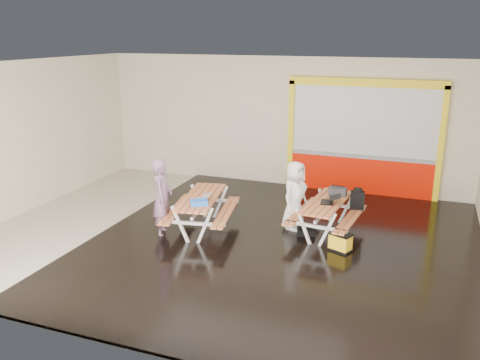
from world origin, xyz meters
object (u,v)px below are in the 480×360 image
at_px(laptop_right, 330,200).
at_px(laptop_left, 203,198).
at_px(person_left, 162,198).
at_px(toolbox, 338,191).
at_px(picnic_table_left, 201,205).
at_px(fluke_bag, 340,242).
at_px(picnic_table_right, 326,209).
at_px(backpack, 357,199).
at_px(dark_case, 306,231).
at_px(blue_pouch, 199,202).
at_px(person_right, 295,196).

bearing_deg(laptop_right, laptop_left, -160.92).
distance_m(person_left, laptop_left, 0.83).
relative_size(laptop_right, toolbox, 1.13).
height_order(picnic_table_left, fluke_bag, picnic_table_left).
distance_m(picnic_table_right, person_left, 3.40).
distance_m(toolbox, backpack, 0.45).
distance_m(picnic_table_left, person_left, 0.84).
height_order(toolbox, backpack, toolbox).
bearing_deg(laptop_left, dark_case, 18.70).
bearing_deg(backpack, toolbox, -169.70).
height_order(person_left, blue_pouch, person_left).
bearing_deg(dark_case, laptop_left, -161.30).
height_order(person_left, toolbox, person_left).
bearing_deg(picnic_table_right, person_left, -159.59).
xyz_separation_m(person_right, backpack, (1.23, 0.52, -0.11)).
relative_size(picnic_table_left, picnic_table_right, 1.09).
height_order(person_left, dark_case, person_left).
bearing_deg(toolbox, fluke_bag, -76.50).
bearing_deg(person_left, backpack, -83.03).
relative_size(laptop_right, fluke_bag, 0.89).
bearing_deg(backpack, picnic_table_left, -157.73).
bearing_deg(laptop_left, toolbox, 29.15).
relative_size(blue_pouch, toolbox, 0.88).
xyz_separation_m(toolbox, backpack, (0.41, 0.07, -0.16)).
distance_m(picnic_table_right, laptop_left, 2.57).
height_order(picnic_table_right, toolbox, toolbox).
bearing_deg(picnic_table_left, backpack, 22.27).
bearing_deg(picnic_table_right, blue_pouch, -152.67).
bearing_deg(person_right, picnic_table_left, 129.86).
distance_m(picnic_table_left, fluke_bag, 2.99).
height_order(picnic_table_left, laptop_left, laptop_left).
distance_m(laptop_right, blue_pouch, 2.66).
xyz_separation_m(laptop_left, blue_pouch, (0.05, -0.27, 0.00)).
height_order(blue_pouch, backpack, backpack).
bearing_deg(person_left, toolbox, -81.40).
bearing_deg(picnic_table_right, dark_case, -145.17).
bearing_deg(picnic_table_right, person_right, 177.71).
height_order(laptop_left, dark_case, laptop_left).
xyz_separation_m(person_right, laptop_right, (0.76, -0.11, 0.02)).
bearing_deg(laptop_left, person_left, -162.64).
relative_size(person_right, backpack, 3.07).
bearing_deg(picnic_table_left, laptop_left, -58.44).
relative_size(toolbox, fluke_bag, 0.79).
bearing_deg(fluke_bag, laptop_left, -177.30).
xyz_separation_m(person_left, toolbox, (3.32, 1.66, 0.01)).
bearing_deg(fluke_bag, person_right, 143.79).
xyz_separation_m(person_left, backpack, (3.73, 1.73, -0.14)).
distance_m(backpack, dark_case, 1.33).
height_order(person_right, laptop_right, person_right).
bearing_deg(backpack, picnic_table_right, -135.04).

